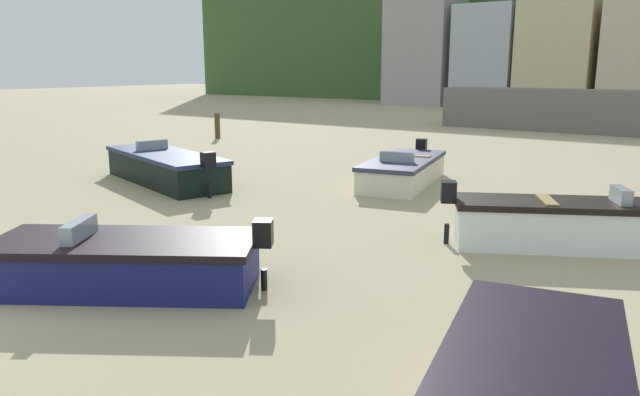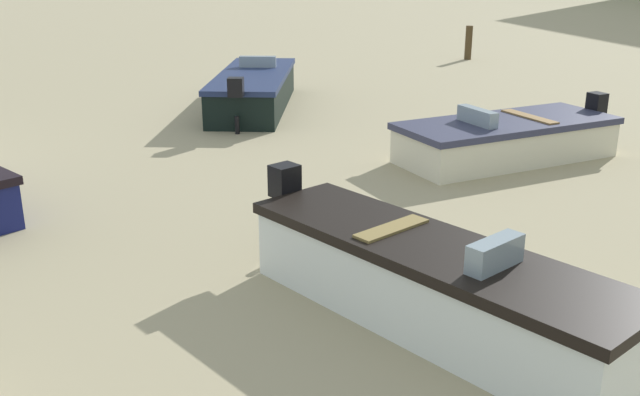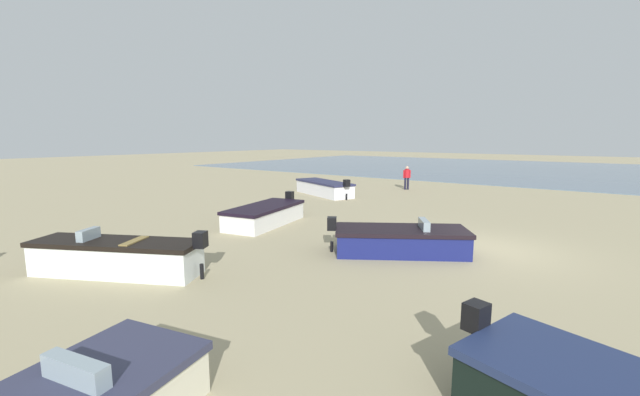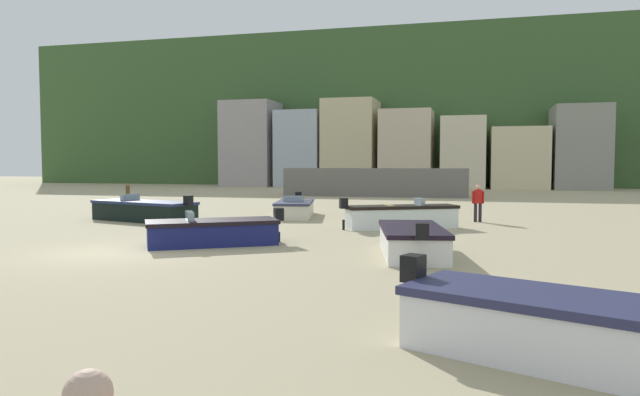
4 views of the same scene
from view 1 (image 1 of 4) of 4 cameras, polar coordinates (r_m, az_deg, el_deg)
The scene contains 10 objects.
headland_hill at distance 70.35m, azimuth 28.10°, elevation 15.51°, with size 90.00×32.00×17.79m, color #39582E.
harbor_pier at distance 34.26m, azimuth 23.41°, elevation 7.59°, with size 14.17×2.40×2.17m, color #66625D.
townhouse_far_left at distance 55.53m, azimuth 9.90°, elevation 13.62°, with size 5.70×5.41×9.44m, color #9F9797.
townhouse_left at distance 53.28m, azimuth 15.81°, elevation 12.76°, with size 4.87×5.46×8.24m, color #ABB3BE.
townhouse_centre_left at distance 52.13m, azimuth 21.84°, elevation 12.97°, with size 5.50×6.33×9.33m, color beige.
boat_navy_0 at distance 9.72m, azimuth -17.90°, elevation -5.85°, with size 4.23×3.49×1.10m.
boat_cream_1 at distance 17.58m, azimuth 7.89°, elevation 2.59°, with size 2.50×4.57×1.07m.
boat_black_3 at distance 18.16m, azimuth -14.45°, elevation 2.82°, with size 5.45×3.07×1.21m.
boat_white_5 at distance 12.18m, azimuth 22.94°, elevation -2.30°, with size 4.51×3.09×1.22m.
mooring_post_near_water at distance 28.96m, azimuth -9.71°, elevation 6.76°, with size 0.25×0.25×1.20m, color #493720.
Camera 1 is at (9.61, -3.47, 3.35)m, focal length 33.75 mm.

